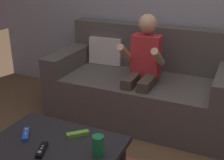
# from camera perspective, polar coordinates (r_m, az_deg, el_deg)

# --- Properties ---
(couch) EXTENTS (1.68, 0.80, 0.83)m
(couch) POSITION_cam_1_polar(r_m,az_deg,el_deg) (2.86, 5.69, -1.18)
(couch) COLOR #56514C
(couch) RESTS_ON ground
(person_seated_on_couch) EXTENTS (0.35, 0.43, 1.00)m
(person_seated_on_couch) POSITION_cam_1_polar(r_m,az_deg,el_deg) (2.58, 5.90, 2.65)
(person_seated_on_couch) COLOR #4C4238
(person_seated_on_couch) RESTS_ON ground
(coffee_table) EXTENTS (0.78, 0.54, 0.39)m
(coffee_table) POSITION_cam_1_polar(r_m,az_deg,el_deg) (1.88, -10.87, -13.79)
(coffee_table) COLOR #232326
(coffee_table) RESTS_ON ground
(game_remote_blue_near_edge) EXTENTS (0.11, 0.14, 0.03)m
(game_remote_blue_near_edge) POSITION_cam_1_polar(r_m,az_deg,el_deg) (1.95, -16.19, -9.98)
(game_remote_blue_near_edge) COLOR blue
(game_remote_blue_near_edge) RESTS_ON coffee_table
(game_remote_black_center) EXTENTS (0.08, 0.14, 0.03)m
(game_remote_black_center) POSITION_cam_1_polar(r_m,az_deg,el_deg) (1.78, -13.32, -12.94)
(game_remote_black_center) COLOR black
(game_remote_black_center) RESTS_ON coffee_table
(game_remote_lime_far_corner) EXTENTS (0.13, 0.12, 0.03)m
(game_remote_lime_far_corner) POSITION_cam_1_polar(r_m,az_deg,el_deg) (1.89, -6.59, -10.24)
(game_remote_lime_far_corner) COLOR #72C638
(game_remote_lime_far_corner) RESTS_ON coffee_table
(soda_can) EXTENTS (0.07, 0.07, 0.12)m
(soda_can) POSITION_cam_1_polar(r_m,az_deg,el_deg) (1.69, -2.68, -12.50)
(soda_can) COLOR #1E7F47
(soda_can) RESTS_ON coffee_table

